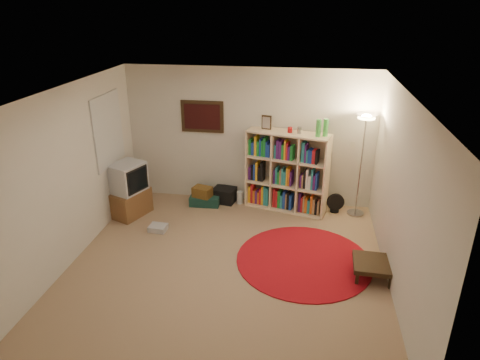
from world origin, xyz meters
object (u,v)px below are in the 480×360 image
object	(u,v)px
bookshelf	(286,172)
suitcase	(205,200)
tv_stand	(129,191)
floor_lamp	(365,132)
side_table	(373,264)
floor_fan	(335,203)

from	to	relation	value
bookshelf	suitcase	bearing A→B (deg)	-162.50
tv_stand	bookshelf	bearing A→B (deg)	36.06
bookshelf	suitcase	world-z (taller)	bookshelf
bookshelf	floor_lamp	xyz separation A→B (m)	(1.28, -0.04, 0.82)
bookshelf	tv_stand	distance (m)	2.79
bookshelf	tv_stand	xyz separation A→B (m)	(-2.69, -0.69, -0.24)
suitcase	side_table	world-z (taller)	side_table
bookshelf	tv_stand	world-z (taller)	bookshelf
floor_fan	suitcase	xyz separation A→B (m)	(-2.39, -0.06, -0.09)
tv_stand	suitcase	size ratio (longest dim) A/B	1.74
bookshelf	side_table	bearing A→B (deg)	-41.25
floor_lamp	side_table	distance (m)	2.32
floor_lamp	suitcase	distance (m)	3.10
floor_lamp	tv_stand	distance (m)	4.15
bookshelf	floor_fan	xyz separation A→B (m)	(0.91, -0.02, -0.53)
suitcase	side_table	size ratio (longest dim) A/B	1.00
bookshelf	side_table	world-z (taller)	bookshelf
floor_lamp	floor_fan	world-z (taller)	floor_lamp
side_table	bookshelf	bearing A→B (deg)	124.32
floor_fan	side_table	bearing A→B (deg)	-89.41
tv_stand	suitcase	bearing A→B (deg)	48.45
floor_fan	side_table	distance (m)	1.98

